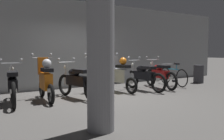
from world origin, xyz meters
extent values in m
plane|color=#565451|center=(0.00, 0.00, 0.00)|extent=(80.00, 80.00, 0.00)
cube|color=gray|center=(0.00, 2.34, 1.60)|extent=(16.00, 0.30, 3.20)
torus|color=black|center=(-2.43, 1.05, 0.33)|extent=(0.20, 0.66, 0.65)
torus|color=black|center=(-2.65, -0.23, 0.33)|extent=(0.20, 0.66, 0.65)
cube|color=black|center=(-2.54, 0.41, 0.52)|extent=(0.36, 0.86, 0.28)
ellipsoid|color=black|center=(-2.51, 0.56, 0.73)|extent=(0.33, 0.48, 0.22)
cube|color=black|center=(-2.57, 0.23, 0.80)|extent=(0.33, 0.55, 0.10)
cylinder|color=#B7BABF|center=(-2.44, 0.95, 1.02)|extent=(0.56, 0.13, 0.04)
sphere|color=#B7BABF|center=(-2.70, 0.99, 1.12)|extent=(0.07, 0.07, 0.07)
sphere|color=#B7BABF|center=(-2.19, 0.90, 1.12)|extent=(0.07, 0.07, 0.07)
cylinder|color=#B7BABF|center=(-2.44, 1.00, 0.65)|extent=(0.08, 0.17, 0.65)
sphere|color=silver|center=(-2.44, 1.00, 0.87)|extent=(0.12, 0.12, 0.12)
cube|color=white|center=(-2.65, -0.21, 0.43)|extent=(0.16, 0.04, 0.10)
torus|color=black|center=(-1.63, 0.93, 0.27)|extent=(0.15, 0.54, 0.53)
torus|color=black|center=(-1.76, -0.22, 0.27)|extent=(0.15, 0.54, 0.53)
cube|color=orange|center=(-1.69, 0.35, 0.54)|extent=(0.30, 0.76, 0.44)
cube|color=orange|center=(-1.65, 0.70, 0.94)|extent=(0.29, 0.15, 0.48)
cube|color=black|center=(-1.71, 0.19, 0.85)|extent=(0.30, 0.54, 0.10)
cylinder|color=#B7BABF|center=(-1.64, 0.83, 1.16)|extent=(0.56, 0.10, 0.04)
sphere|color=#B7BABF|center=(-1.89, 0.86, 1.26)|extent=(0.07, 0.07, 0.07)
sphere|color=#B7BABF|center=(-1.38, 0.80, 1.26)|extent=(0.07, 0.07, 0.07)
cylinder|color=#B7BABF|center=(-1.63, 0.88, 0.69)|extent=(0.07, 0.15, 0.85)
sphere|color=silver|center=(-1.63, 0.88, 1.01)|extent=(0.12, 0.12, 0.12)
cube|color=white|center=(-1.76, -0.19, 0.36)|extent=(0.16, 0.03, 0.10)
sphere|color=silver|center=(-1.71, 0.19, 1.02)|extent=(0.24, 0.24, 0.24)
torus|color=black|center=(-0.96, 0.81, 0.33)|extent=(0.20, 0.66, 0.65)
torus|color=black|center=(-0.73, -0.47, 0.33)|extent=(0.20, 0.66, 0.65)
cube|color=black|center=(-0.85, 0.17, 0.52)|extent=(0.36, 0.86, 0.28)
ellipsoid|color=black|center=(-0.87, 0.32, 0.73)|extent=(0.33, 0.48, 0.22)
cube|color=black|center=(-0.81, -0.01, 0.80)|extent=(0.33, 0.55, 0.10)
cylinder|color=#B7BABF|center=(-0.94, 0.70, 1.02)|extent=(0.56, 0.13, 0.04)
sphere|color=#B7BABF|center=(-1.20, 0.66, 1.12)|extent=(0.07, 0.07, 0.07)
sphere|color=#B7BABF|center=(-0.68, 0.75, 1.12)|extent=(0.07, 0.07, 0.07)
cylinder|color=#B7BABF|center=(-0.95, 0.76, 0.65)|extent=(0.08, 0.17, 0.65)
sphere|color=silver|center=(-0.95, 0.76, 0.87)|extent=(0.12, 0.12, 0.12)
cube|color=white|center=(-0.74, -0.45, 0.43)|extent=(0.16, 0.04, 0.10)
torus|color=black|center=(0.07, 0.96, 0.27)|extent=(0.15, 0.54, 0.53)
torus|color=black|center=(-0.07, -0.18, 0.27)|extent=(0.15, 0.54, 0.53)
cube|color=gold|center=(0.00, 0.39, 0.54)|extent=(0.31, 0.76, 0.44)
cube|color=gold|center=(0.04, 0.73, 0.94)|extent=(0.29, 0.15, 0.48)
cube|color=black|center=(-0.02, 0.23, 0.85)|extent=(0.30, 0.54, 0.10)
cylinder|color=#B7BABF|center=(0.06, 0.87, 1.16)|extent=(0.56, 0.10, 0.04)
sphere|color=#B7BABF|center=(-0.20, 0.90, 1.26)|extent=(0.07, 0.07, 0.07)
sphere|color=#B7BABF|center=(0.32, 0.84, 1.26)|extent=(0.07, 0.07, 0.07)
cylinder|color=#B7BABF|center=(0.06, 0.92, 0.69)|extent=(0.07, 0.15, 0.85)
sphere|color=silver|center=(0.06, 0.92, 1.01)|extent=(0.12, 0.12, 0.12)
cube|color=white|center=(-0.07, -0.16, 0.36)|extent=(0.16, 0.03, 0.10)
torus|color=black|center=(0.81, 1.03, 0.27)|extent=(0.13, 0.53, 0.53)
torus|color=black|center=(0.89, -0.11, 0.27)|extent=(0.13, 0.53, 0.53)
cube|color=#9EA0A8|center=(0.85, 0.46, 0.54)|extent=(0.27, 0.75, 0.44)
cube|color=#9EA0A8|center=(0.82, 0.81, 0.94)|extent=(0.29, 0.14, 0.48)
cube|color=black|center=(0.86, 0.30, 0.85)|extent=(0.28, 0.54, 0.10)
cylinder|color=#B7BABF|center=(0.81, 0.94, 1.16)|extent=(0.56, 0.07, 0.04)
sphere|color=#B7BABF|center=(0.55, 0.93, 1.26)|extent=(0.07, 0.07, 0.07)
sphere|color=#B7BABF|center=(1.07, 0.96, 1.26)|extent=(0.07, 0.07, 0.07)
cylinder|color=#B7BABF|center=(0.81, 0.99, 0.69)|extent=(0.07, 0.15, 0.85)
sphere|color=silver|center=(0.81, 0.99, 1.01)|extent=(0.12, 0.12, 0.12)
cube|color=white|center=(0.88, -0.09, 0.36)|extent=(0.16, 0.02, 0.10)
sphere|color=orange|center=(0.86, 0.30, 1.02)|extent=(0.24, 0.24, 0.24)
torus|color=black|center=(1.66, 0.85, 0.33)|extent=(0.12, 0.65, 0.65)
torus|color=black|center=(1.72, -0.45, 0.33)|extent=(0.12, 0.65, 0.65)
cube|color=black|center=(1.69, 0.20, 0.52)|extent=(0.26, 0.84, 0.28)
ellipsoid|color=black|center=(1.69, 0.35, 0.73)|extent=(0.28, 0.45, 0.22)
cube|color=black|center=(1.70, 0.02, 0.80)|extent=(0.26, 0.53, 0.10)
cylinder|color=#B7BABF|center=(1.67, 0.74, 1.02)|extent=(0.56, 0.06, 0.04)
sphere|color=#B7BABF|center=(1.41, 0.73, 1.12)|extent=(0.07, 0.07, 0.07)
sphere|color=#B7BABF|center=(1.93, 0.76, 1.12)|extent=(0.07, 0.07, 0.07)
cylinder|color=#B7BABF|center=(1.67, 0.80, 0.65)|extent=(0.06, 0.16, 0.65)
sphere|color=silver|center=(1.67, 0.80, 0.87)|extent=(0.12, 0.12, 0.12)
cube|color=white|center=(1.72, -0.43, 0.43)|extent=(0.16, 0.02, 0.10)
torus|color=black|center=(2.66, 0.93, 0.33)|extent=(0.20, 0.66, 0.65)
torus|color=black|center=(2.42, -0.35, 0.33)|extent=(0.20, 0.66, 0.65)
cube|color=red|center=(2.54, 0.29, 0.52)|extent=(0.37, 0.86, 0.28)
ellipsoid|color=red|center=(2.57, 0.45, 0.73)|extent=(0.33, 0.48, 0.22)
cube|color=black|center=(2.51, 0.12, 0.80)|extent=(0.33, 0.55, 0.10)
cylinder|color=#B7BABF|center=(2.64, 0.83, 1.02)|extent=(0.56, 0.14, 0.04)
sphere|color=#B7BABF|center=(2.38, 0.88, 1.12)|extent=(0.07, 0.07, 0.07)
sphere|color=#B7BABF|center=(2.89, 0.78, 1.12)|extent=(0.07, 0.07, 0.07)
cylinder|color=#B7BABF|center=(2.65, 0.88, 0.65)|extent=(0.08, 0.17, 0.65)
sphere|color=silver|center=(2.65, 0.88, 0.87)|extent=(0.12, 0.12, 0.12)
cube|color=white|center=(2.43, -0.32, 0.43)|extent=(0.16, 0.04, 0.10)
torus|color=black|center=(3.53, 1.01, 0.34)|extent=(0.17, 0.68, 0.68)
torus|color=black|center=(3.34, -0.02, 0.34)|extent=(0.17, 0.68, 0.68)
cylinder|color=teal|center=(3.44, 0.50, 0.64)|extent=(0.16, 0.68, 0.04)
cylinder|color=teal|center=(3.40, 0.29, 0.74)|extent=(0.03, 0.03, 0.22)
cube|color=black|center=(3.40, 0.29, 0.86)|extent=(0.14, 0.23, 0.05)
cylinder|color=#B7BABF|center=(3.51, 0.89, 0.82)|extent=(0.50, 0.12, 0.03)
cylinder|color=black|center=(3.43, 0.45, 0.19)|extent=(0.14, 0.12, 0.10)
cylinder|color=gray|center=(-1.74, -2.62, 1.60)|extent=(0.46, 0.46, 3.20)
cylinder|color=#38383D|center=(4.90, 0.42, 0.38)|extent=(0.42, 0.42, 0.76)
camera|label=1|loc=(-3.85, -6.14, 1.36)|focal=39.33mm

